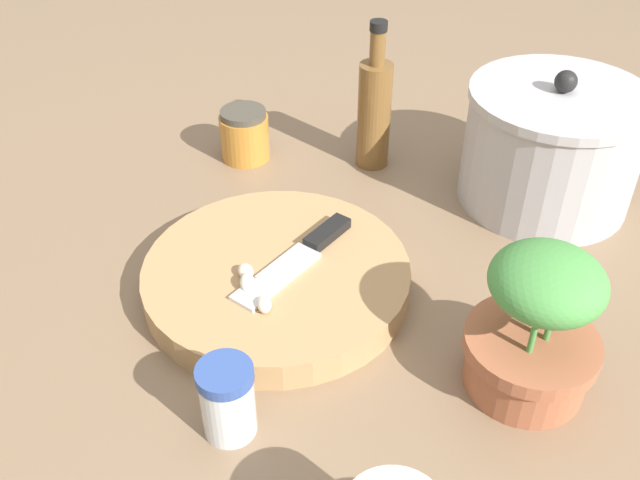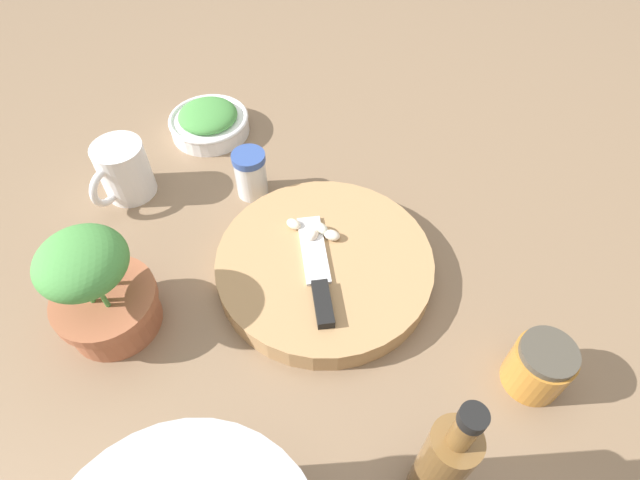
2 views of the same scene
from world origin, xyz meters
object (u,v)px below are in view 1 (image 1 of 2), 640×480
oil_bottle (374,111)px  cutting_board (277,278)px  honey_jar (245,134)px  chef_knife (302,254)px  potted_herb (535,331)px  stock_pot (551,147)px  garlic_cloves (254,284)px  spice_jar (227,400)px

oil_bottle → cutting_board: bearing=-18.1°
honey_jar → oil_bottle: (-0.00, 0.19, 0.05)m
chef_knife → honey_jar: bearing=-34.6°
oil_bottle → chef_knife: bearing=-14.0°
chef_knife → potted_herb: (0.13, 0.24, 0.03)m
stock_pot → cutting_board: bearing=-55.6°
garlic_cloves → spice_jar: bearing=1.8°
garlic_cloves → spice_jar: size_ratio=0.97×
oil_bottle → stock_pot: bearing=74.3°
cutting_board → potted_herb: (0.11, 0.27, 0.06)m
spice_jar → oil_bottle: size_ratio=0.38×
cutting_board → garlic_cloves: garlic_cloves is taller
honey_jar → stock_pot: size_ratio=0.33×
stock_pot → garlic_cloves: bearing=-52.5°
honey_jar → garlic_cloves: bearing=12.7°
honey_jar → oil_bottle: size_ratio=0.36×
chef_knife → honey_jar: 0.29m
spice_jar → honey_jar: size_ratio=1.06×
chef_knife → potted_herb: bearing=-177.4°
chef_knife → potted_herb: size_ratio=1.06×
cutting_board → oil_bottle: bearing=161.9°
stock_pot → spice_jar: bearing=-38.8°
chef_knife → oil_bottle: oil_bottle is taller
honey_jar → chef_knife: bearing=24.0°
garlic_cloves → honey_jar: bearing=-167.3°
honey_jar → cutting_board: bearing=17.8°
garlic_cloves → potted_herb: size_ratio=0.48×
garlic_cloves → oil_bottle: (-0.33, 0.11, 0.04)m
spice_jar → honey_jar: (-0.49, -0.08, -0.00)m
spice_jar → oil_bottle: (-0.49, 0.11, 0.04)m
cutting_board → honey_jar: 0.30m
oil_bottle → stock_pot: (0.07, 0.23, -0.01)m
chef_knife → stock_pot: bearing=-114.2°
cutting_board → potted_herb: potted_herb is taller
cutting_board → stock_pot: bearing=124.4°
potted_herb → garlic_cloves: bearing=-104.1°
garlic_cloves → oil_bottle: bearing=161.2°
honey_jar → potted_herb: size_ratio=0.46×
stock_pot → potted_herb: (0.34, -0.06, -0.01)m
cutting_board → honey_jar: size_ratio=4.02×
cutting_board → stock_pot: 0.40m
chef_knife → cutting_board: bearing=65.7°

